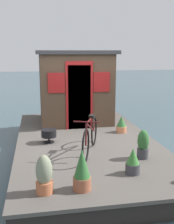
{
  "coord_description": "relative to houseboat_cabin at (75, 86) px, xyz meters",
  "views": [
    {
      "loc": [
        -6.24,
        1.11,
        2.44
      ],
      "look_at": [
        -0.2,
        0.0,
        1.1
      ],
      "focal_mm": 44.51,
      "sensor_mm": 36.0,
      "label": 1
    }
  ],
  "objects": [
    {
      "name": "ground_plane",
      "position": [
        -1.84,
        0.0,
        -1.45
      ],
      "size": [
        60.0,
        60.0,
        0.0
      ],
      "primitive_type": "plane",
      "color": "#384C54"
    },
    {
      "name": "houseboat_deck",
      "position": [
        -1.84,
        0.0,
        -1.25
      ],
      "size": [
        5.9,
        3.2,
        0.4
      ],
      "color": "#4C4742",
      "rests_on": "ground_plane"
    },
    {
      "name": "houseboat_cabin",
      "position": [
        0.0,
        0.0,
        0.0
      ],
      "size": [
        2.02,
        2.19,
        2.07
      ],
      "color": "#4C3828",
      "rests_on": "houseboat_deck"
    },
    {
      "name": "bicycle",
      "position": [
        -2.76,
        0.07,
        -0.68
      ],
      "size": [
        1.56,
        0.7,
        0.77
      ],
      "color": "black",
      "rests_on": "houseboat_deck"
    },
    {
      "name": "potted_plant_mint",
      "position": [
        -3.88,
        -0.45,
        -0.83
      ],
      "size": [
        0.25,
        0.25,
        0.45
      ],
      "color": "#38383D",
      "rests_on": "houseboat_deck"
    },
    {
      "name": "potted_plant_geranium",
      "position": [
        -4.28,
        1.05,
        -0.77
      ],
      "size": [
        0.25,
        0.25,
        0.59
      ],
      "color": "#B2603D",
      "rests_on": "houseboat_deck"
    },
    {
      "name": "potted_plant_rosemary",
      "position": [
        -1.44,
        -1.01,
        -0.84
      ],
      "size": [
        0.27,
        0.27,
        0.43
      ],
      "color": "#C6754C",
      "rests_on": "houseboat_deck"
    },
    {
      "name": "potted_plant_lavender",
      "position": [
        -4.28,
        0.49,
        -0.74
      ],
      "size": [
        0.28,
        0.28,
        0.64
      ],
      "color": "#935138",
      "rests_on": "houseboat_deck"
    },
    {
      "name": "potted_plant_sage",
      "position": [
        -3.24,
        -0.88,
        -0.77
      ],
      "size": [
        0.22,
        0.22,
        0.57
      ],
      "color": "#38383D",
      "rests_on": "houseboat_deck"
    },
    {
      "name": "charcoal_grill",
      "position": [
        -1.95,
        0.87,
        -0.84
      ],
      "size": [
        0.34,
        0.34,
        0.31
      ],
      "color": "black",
      "rests_on": "houseboat_deck"
    }
  ]
}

